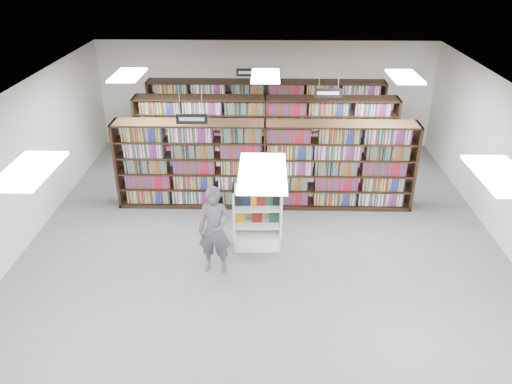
{
  "coord_description": "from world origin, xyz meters",
  "views": [
    {
      "loc": [
        0.06,
        -8.75,
        5.81
      ],
      "look_at": [
        -0.17,
        0.5,
        1.1
      ],
      "focal_mm": 35.0,
      "sensor_mm": 36.0,
      "label": 1
    }
  ],
  "objects_px": {
    "bookshelf_row_near": "(265,165)",
    "endcap_display": "(257,226)",
    "shopper": "(215,230)",
    "open_book": "(253,185)"
  },
  "relations": [
    {
      "from": "endcap_display",
      "to": "shopper",
      "type": "xyz_separation_m",
      "value": [
        -0.78,
        -0.87,
        0.41
      ]
    },
    {
      "from": "shopper",
      "to": "open_book",
      "type": "bearing_deg",
      "value": 56.53
    },
    {
      "from": "shopper",
      "to": "endcap_display",
      "type": "bearing_deg",
      "value": 54.0
    },
    {
      "from": "open_book",
      "to": "shopper",
      "type": "height_order",
      "value": "shopper"
    },
    {
      "from": "endcap_display",
      "to": "bookshelf_row_near",
      "type": "bearing_deg",
      "value": 83.04
    },
    {
      "from": "bookshelf_row_near",
      "to": "open_book",
      "type": "xyz_separation_m",
      "value": [
        -0.21,
        -1.84,
        0.37
      ]
    },
    {
      "from": "bookshelf_row_near",
      "to": "endcap_display",
      "type": "relative_size",
      "value": 5.03
    },
    {
      "from": "endcap_display",
      "to": "shopper",
      "type": "distance_m",
      "value": 1.24
    },
    {
      "from": "open_book",
      "to": "shopper",
      "type": "xyz_separation_m",
      "value": [
        -0.71,
        -0.86,
        -0.54
      ]
    },
    {
      "from": "bookshelf_row_near",
      "to": "endcap_display",
      "type": "distance_m",
      "value": 1.92
    }
  ]
}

